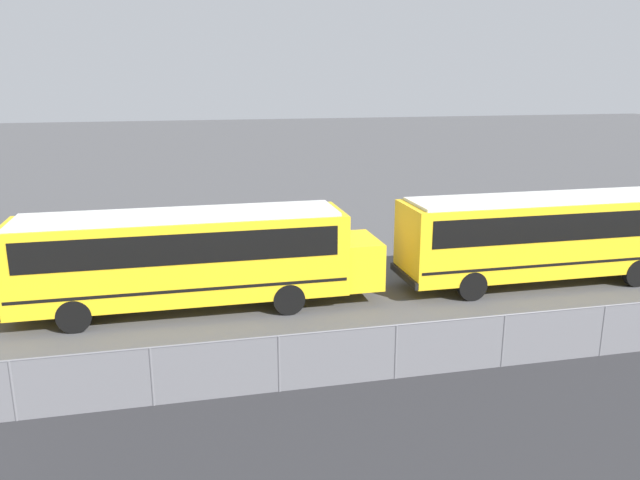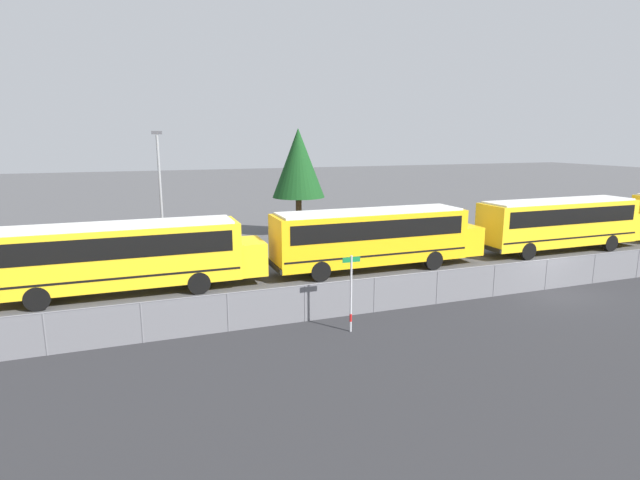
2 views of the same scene
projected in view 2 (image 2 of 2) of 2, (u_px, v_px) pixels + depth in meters
ground_plane at (545, 290)px, 23.90m from camera, size 200.00×200.00×0.00m
fence at (546, 274)px, 23.74m from camera, size 115.32×0.07×1.51m
school_bus_2 at (126, 252)px, 22.90m from camera, size 12.13×2.61×3.32m
school_bus_3 at (375, 234)px, 27.20m from camera, size 12.13×2.61×3.32m
school_bus_4 at (561, 221)px, 31.69m from camera, size 12.13×2.61×3.32m
street_sign at (351, 292)px, 18.42m from camera, size 0.70×0.09×2.93m
light_pole at (160, 187)px, 30.57m from camera, size 0.60×0.24×7.55m
tree_0 at (298, 163)px, 36.04m from camera, size 3.81×3.81×7.84m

